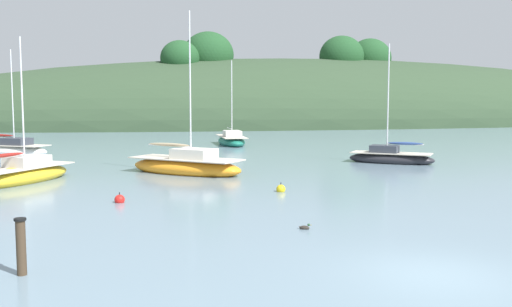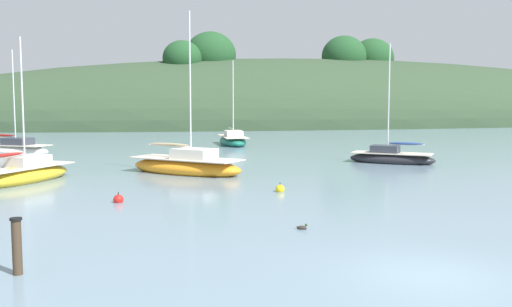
{
  "view_description": "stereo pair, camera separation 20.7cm",
  "coord_description": "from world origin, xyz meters",
  "px_view_note": "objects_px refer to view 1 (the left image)",
  "views": [
    {
      "loc": [
        -7.55,
        -12.6,
        4.44
      ],
      "look_at": [
        0.0,
        20.0,
        1.2
      ],
      "focal_mm": 40.02,
      "sensor_mm": 36.0,
      "label": 1
    },
    {
      "loc": [
        -7.35,
        -12.65,
        4.44
      ],
      "look_at": [
        0.0,
        20.0,
        1.2
      ],
      "focal_mm": 40.02,
      "sensor_mm": 36.0,
      "label": 2
    }
  ],
  "objects_px": {
    "sailboat_orange_cutter": "(21,174)",
    "sailboat_white_near": "(390,157)",
    "sailboat_teal_outer": "(12,150)",
    "duck_lone_right": "(305,228)",
    "sailboat_grey_yawl": "(187,166)",
    "mooring_buoy_outer": "(281,189)",
    "mooring_buoy_channel": "(120,200)",
    "sailboat_blue_center": "(231,140)",
    "jetty_piling": "(21,246)"
  },
  "relations": [
    {
      "from": "sailboat_orange_cutter",
      "to": "sailboat_white_near",
      "type": "bearing_deg",
      "value": 9.6
    },
    {
      "from": "sailboat_teal_outer",
      "to": "duck_lone_right",
      "type": "xyz_separation_m",
      "value": [
        14.63,
        -29.76,
        -0.35
      ]
    },
    {
      "from": "sailboat_grey_yawl",
      "to": "mooring_buoy_outer",
      "type": "xyz_separation_m",
      "value": [
        3.67,
        -7.75,
        -0.33
      ]
    },
    {
      "from": "sailboat_teal_outer",
      "to": "sailboat_orange_cutter",
      "type": "relative_size",
      "value": 1.07
    },
    {
      "from": "mooring_buoy_channel",
      "to": "mooring_buoy_outer",
      "type": "xyz_separation_m",
      "value": [
        7.5,
        1.19,
        0.0
      ]
    },
    {
      "from": "sailboat_white_near",
      "to": "mooring_buoy_channel",
      "type": "relative_size",
      "value": 15.5
    },
    {
      "from": "mooring_buoy_channel",
      "to": "sailboat_teal_outer",
      "type": "bearing_deg",
      "value": 110.0
    },
    {
      "from": "sailboat_blue_center",
      "to": "jetty_piling",
      "type": "xyz_separation_m",
      "value": [
        -12.6,
        -38.69,
        0.33
      ]
    },
    {
      "from": "jetty_piling",
      "to": "sailboat_white_near",
      "type": "bearing_deg",
      "value": 45.76
    },
    {
      "from": "sailboat_white_near",
      "to": "mooring_buoy_channel",
      "type": "bearing_deg",
      "value": -148.21
    },
    {
      "from": "sailboat_orange_cutter",
      "to": "sailboat_grey_yawl",
      "type": "bearing_deg",
      "value": 10.28
    },
    {
      "from": "sailboat_teal_outer",
      "to": "sailboat_blue_center",
      "type": "height_order",
      "value": "sailboat_teal_outer"
    },
    {
      "from": "sailboat_orange_cutter",
      "to": "mooring_buoy_channel",
      "type": "relative_size",
      "value": 14.67
    },
    {
      "from": "sailboat_white_near",
      "to": "mooring_buoy_outer",
      "type": "height_order",
      "value": "sailboat_white_near"
    },
    {
      "from": "sailboat_teal_outer",
      "to": "mooring_buoy_outer",
      "type": "xyz_separation_m",
      "value": [
        15.94,
        -22.01,
        -0.29
      ]
    },
    {
      "from": "mooring_buoy_outer",
      "to": "sailboat_teal_outer",
      "type": "bearing_deg",
      "value": 125.91
    },
    {
      "from": "sailboat_grey_yawl",
      "to": "duck_lone_right",
      "type": "xyz_separation_m",
      "value": [
        2.36,
        -15.49,
        -0.4
      ]
    },
    {
      "from": "sailboat_white_near",
      "to": "mooring_buoy_channel",
      "type": "distance_m",
      "value": 21.35
    },
    {
      "from": "sailboat_grey_yawl",
      "to": "mooring_buoy_outer",
      "type": "bearing_deg",
      "value": -64.64
    },
    {
      "from": "sailboat_orange_cutter",
      "to": "sailboat_teal_outer",
      "type": "bearing_deg",
      "value": 101.74
    },
    {
      "from": "sailboat_teal_outer",
      "to": "mooring_buoy_channel",
      "type": "relative_size",
      "value": 15.67
    },
    {
      "from": "sailboat_grey_yawl",
      "to": "sailboat_blue_center",
      "type": "distance_m",
      "value": 20.99
    },
    {
      "from": "sailboat_white_near",
      "to": "sailboat_orange_cutter",
      "type": "height_order",
      "value": "sailboat_white_near"
    },
    {
      "from": "sailboat_grey_yawl",
      "to": "sailboat_teal_outer",
      "type": "height_order",
      "value": "sailboat_grey_yawl"
    },
    {
      "from": "mooring_buoy_channel",
      "to": "mooring_buoy_outer",
      "type": "bearing_deg",
      "value": 9.02
    },
    {
      "from": "sailboat_teal_outer",
      "to": "duck_lone_right",
      "type": "distance_m",
      "value": 33.16
    },
    {
      "from": "sailboat_grey_yawl",
      "to": "sailboat_teal_outer",
      "type": "bearing_deg",
      "value": 130.69
    },
    {
      "from": "sailboat_grey_yawl",
      "to": "sailboat_blue_center",
      "type": "bearing_deg",
      "value": 72.11
    },
    {
      "from": "sailboat_blue_center",
      "to": "duck_lone_right",
      "type": "height_order",
      "value": "sailboat_blue_center"
    },
    {
      "from": "mooring_buoy_outer",
      "to": "duck_lone_right",
      "type": "distance_m",
      "value": 7.86
    },
    {
      "from": "sailboat_grey_yawl",
      "to": "duck_lone_right",
      "type": "distance_m",
      "value": 15.68
    },
    {
      "from": "sailboat_orange_cutter",
      "to": "mooring_buoy_outer",
      "type": "distance_m",
      "value": 14.05
    },
    {
      "from": "sailboat_blue_center",
      "to": "sailboat_grey_yawl",
      "type": "bearing_deg",
      "value": -107.89
    },
    {
      "from": "sailboat_teal_outer",
      "to": "mooring_buoy_channel",
      "type": "height_order",
      "value": "sailboat_teal_outer"
    },
    {
      "from": "sailboat_white_near",
      "to": "sailboat_blue_center",
      "type": "distance_m",
      "value": 19.34
    },
    {
      "from": "jetty_piling",
      "to": "mooring_buoy_channel",
      "type": "bearing_deg",
      "value": 76.59
    },
    {
      "from": "duck_lone_right",
      "to": "jetty_piling",
      "type": "relative_size",
      "value": 0.28
    },
    {
      "from": "mooring_buoy_channel",
      "to": "sailboat_grey_yawl",
      "type": "bearing_deg",
      "value": 66.84
    },
    {
      "from": "sailboat_orange_cutter",
      "to": "mooring_buoy_channel",
      "type": "height_order",
      "value": "sailboat_orange_cutter"
    },
    {
      "from": "sailboat_grey_yawl",
      "to": "mooring_buoy_channel",
      "type": "bearing_deg",
      "value": -113.16
    },
    {
      "from": "sailboat_teal_outer",
      "to": "jetty_piling",
      "type": "bearing_deg",
      "value": -79.5
    },
    {
      "from": "duck_lone_right",
      "to": "sailboat_orange_cutter",
      "type": "bearing_deg",
      "value": 129.25
    },
    {
      "from": "jetty_piling",
      "to": "sailboat_grey_yawl",
      "type": "bearing_deg",
      "value": 71.8
    },
    {
      "from": "sailboat_white_near",
      "to": "mooring_buoy_channel",
      "type": "xyz_separation_m",
      "value": [
        -18.15,
        -11.25,
        -0.25
      ]
    },
    {
      "from": "sailboat_blue_center",
      "to": "mooring_buoy_channel",
      "type": "bearing_deg",
      "value": -109.56
    },
    {
      "from": "mooring_buoy_outer",
      "to": "jetty_piling",
      "type": "distance_m",
      "value": 14.75
    },
    {
      "from": "sailboat_teal_outer",
      "to": "jetty_piling",
      "type": "distance_m",
      "value": 33.55
    },
    {
      "from": "jetty_piling",
      "to": "duck_lone_right",
      "type": "bearing_deg",
      "value": 20.75
    },
    {
      "from": "sailboat_orange_cutter",
      "to": "mooring_buoy_channel",
      "type": "bearing_deg",
      "value": -54.87
    },
    {
      "from": "mooring_buoy_channel",
      "to": "duck_lone_right",
      "type": "distance_m",
      "value": 9.01
    }
  ]
}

